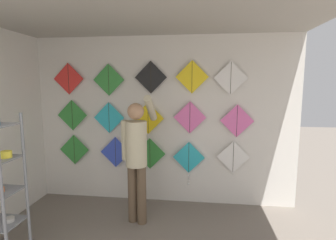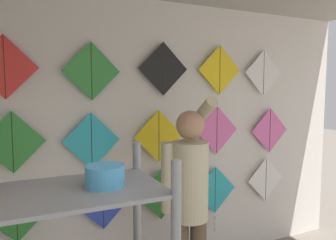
% 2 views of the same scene
% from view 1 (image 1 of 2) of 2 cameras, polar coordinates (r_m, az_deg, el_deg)
% --- Properties ---
extents(back_panel, '(4.77, 0.06, 2.80)m').
position_cam_1_polar(back_panel, '(4.46, -3.46, -0.15)').
color(back_panel, silver).
rests_on(back_panel, ground).
extents(ceiling_slab, '(4.77, 4.16, 0.04)m').
position_cam_1_polar(ceiling_slab, '(2.87, -10.62, 23.94)').
color(ceiling_slab, '#A8A399').
extents(shopkeeper, '(0.46, 0.60, 1.87)m').
position_cam_1_polar(shopkeeper, '(3.79, -6.85, -6.94)').
color(shopkeeper, brown).
rests_on(shopkeeper, ground).
extents(kite_0, '(0.53, 0.01, 0.53)m').
position_cam_1_polar(kite_0, '(4.92, -19.71, -6.08)').
color(kite_0, '#338C38').
extents(kite_1, '(0.53, 0.01, 0.53)m').
position_cam_1_polar(kite_1, '(4.64, -11.35, -6.87)').
color(kite_1, blue).
extents(kite_2, '(0.53, 0.01, 0.53)m').
position_cam_1_polar(kite_2, '(4.49, -3.96, -7.30)').
color(kite_2, '#338C38').
extents(kite_3, '(0.53, 0.04, 0.74)m').
position_cam_1_polar(kite_3, '(4.43, 4.54, -8.64)').
color(kite_3, '#28B2C6').
extents(kite_4, '(0.53, 0.01, 0.53)m').
position_cam_1_polar(kite_4, '(4.44, 14.02, -7.81)').
color(kite_4, white).
extents(kite_5, '(0.53, 0.01, 0.53)m').
position_cam_1_polar(kite_5, '(4.82, -20.12, 0.99)').
color(kite_5, '#338C38').
extents(kite_6, '(0.53, 0.01, 0.53)m').
position_cam_1_polar(kite_6, '(4.56, -12.72, 0.49)').
color(kite_6, '#28B2C6').
extents(kite_7, '(0.53, 0.01, 0.53)m').
position_cam_1_polar(kite_7, '(4.37, -4.35, 0.37)').
color(kite_7, yellow).
extents(kite_8, '(0.53, 0.01, 0.53)m').
position_cam_1_polar(kite_8, '(4.29, 4.78, 0.55)').
color(kite_8, pink).
extents(kite_9, '(0.53, 0.01, 0.53)m').
position_cam_1_polar(kite_9, '(4.33, 14.79, -0.20)').
color(kite_9, pink).
extents(kite_10, '(0.53, 0.01, 0.53)m').
position_cam_1_polar(kite_10, '(4.80, -20.84, 8.38)').
color(kite_10, red).
extents(kite_11, '(0.53, 0.01, 0.53)m').
position_cam_1_polar(kite_11, '(4.52, -12.80, 8.52)').
color(kite_11, '#338C38').
extents(kite_12, '(0.53, 0.01, 0.53)m').
position_cam_1_polar(kite_12, '(4.33, -3.82, 9.26)').
color(kite_12, black).
extents(kite_13, '(0.53, 0.01, 0.53)m').
position_cam_1_polar(kite_13, '(4.25, 5.24, 9.33)').
color(kite_13, yellow).
extents(kite_14, '(0.53, 0.01, 0.53)m').
position_cam_1_polar(kite_14, '(4.27, 13.52, 8.88)').
color(kite_14, white).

